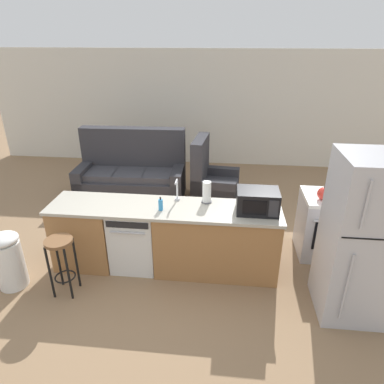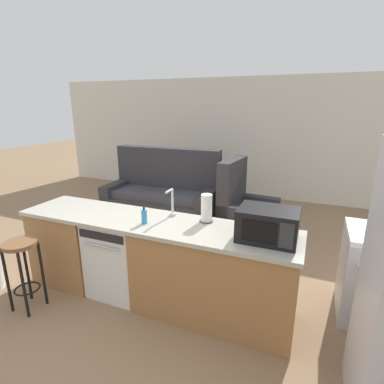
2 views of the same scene
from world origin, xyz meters
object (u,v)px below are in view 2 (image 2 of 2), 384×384
at_px(paper_towel_roll, 207,208).
at_px(soap_bottle, 144,216).
at_px(kettle, 378,228).
at_px(couch, 163,197).
at_px(armchair, 243,212).
at_px(bar_stool, 22,261).
at_px(microwave, 268,225).
at_px(dishwasher, 121,256).

distance_m(paper_towel_roll, soap_bottle, 0.62).
bearing_deg(kettle, paper_towel_roll, -171.27).
distance_m(couch, armchair, 1.52).
bearing_deg(couch, bar_stool, -91.47).
xyz_separation_m(paper_towel_roll, kettle, (1.51, 0.23, -0.05)).
relative_size(soap_bottle, bar_stool, 0.24).
xyz_separation_m(microwave, kettle, (0.88, 0.42, -0.05)).
distance_m(dishwasher, kettle, 2.53).
xyz_separation_m(microwave, bar_stool, (-2.26, -0.63, -0.50)).
bearing_deg(microwave, armchair, 107.85).
relative_size(microwave, bar_stool, 0.68).
bearing_deg(bar_stool, paper_towel_roll, 26.78).
bearing_deg(microwave, couch, 134.69).
height_order(paper_towel_roll, couch, couch).
relative_size(microwave, armchair, 0.42).
height_order(microwave, soap_bottle, microwave).
xyz_separation_m(paper_towel_roll, bar_stool, (-1.63, -0.82, -0.50)).
distance_m(paper_towel_roll, armchair, 2.01).
bearing_deg(soap_bottle, kettle, 13.97).
bearing_deg(couch, soap_bottle, -66.15).
height_order(dishwasher, bar_stool, dishwasher).
distance_m(paper_towel_roll, couch, 2.63).
bearing_deg(couch, paper_towel_roll, -52.28).
relative_size(kettle, couch, 0.10).
relative_size(microwave, soap_bottle, 2.84).
bearing_deg(armchair, bar_stool, -120.31).
distance_m(paper_towel_roll, kettle, 1.53).
bearing_deg(kettle, dishwasher, -170.15).
distance_m(dishwasher, paper_towel_roll, 1.13).
distance_m(dishwasher, microwave, 1.67).
distance_m(kettle, bar_stool, 3.35).
relative_size(paper_towel_roll, couch, 0.14).
xyz_separation_m(paper_towel_roll, armchair, (-0.05, 1.89, -0.69)).
relative_size(bar_stool, armchair, 0.62).
xyz_separation_m(bar_stool, armchair, (1.59, 2.72, -0.19)).
height_order(bar_stool, couch, couch).
bearing_deg(soap_bottle, microwave, 4.25).
distance_m(soap_bottle, armchair, 2.31).
relative_size(dishwasher, kettle, 4.10).
bearing_deg(couch, armchair, -4.76).
height_order(microwave, couch, couch).
height_order(dishwasher, kettle, kettle).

